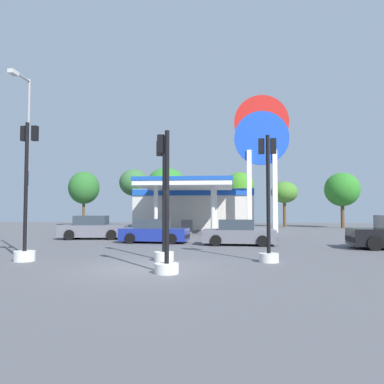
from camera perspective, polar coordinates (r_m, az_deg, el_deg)
ground_plane at (r=12.49m, az=-7.25°, el=-11.56°), size 90.00×90.00×0.00m
gas_station at (r=37.36m, az=0.45°, el=-2.37°), size 11.54×14.87×4.40m
station_pole_sign at (r=33.14m, az=10.70°, el=7.25°), size 4.77×0.56×12.04m
car_0 at (r=20.44m, az=7.23°, el=-6.36°), size 3.99×1.94×1.40m
car_2 at (r=25.42m, az=-14.99°, el=-5.44°), size 4.52×2.42×1.54m
car_3 at (r=21.84m, az=-5.86°, el=-6.13°), size 4.02×2.00×1.40m
traffic_signal_0 at (r=14.09m, az=-4.42°, el=-5.32°), size 0.74×0.74×4.67m
traffic_signal_1 at (r=11.26m, az=-4.03°, el=-6.15°), size 0.73×0.73×4.34m
traffic_signal_2 at (r=15.27m, az=-24.27°, el=-3.54°), size 0.77×0.77×5.23m
traffic_signal_3 at (r=13.95m, az=11.70°, el=-3.73°), size 0.72×0.72×4.70m
tree_0 at (r=46.78m, az=-16.34°, el=0.62°), size 3.69×3.69×6.60m
tree_1 at (r=44.34m, az=-8.97°, el=1.41°), size 3.43×3.43×6.76m
tree_2 at (r=41.88m, az=-3.98°, el=1.27°), size 4.35×4.35×6.71m
tree_3 at (r=41.23m, az=7.38°, el=0.97°), size 3.12×3.12×6.11m
tree_4 at (r=43.72m, az=14.06°, el=-0.08°), size 3.05×3.05×5.20m
tree_5 at (r=42.98m, az=22.16°, el=0.35°), size 3.70×3.70×5.97m
corner_streetlamp at (r=17.32m, az=-24.31°, el=6.10°), size 0.24×1.48×7.59m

